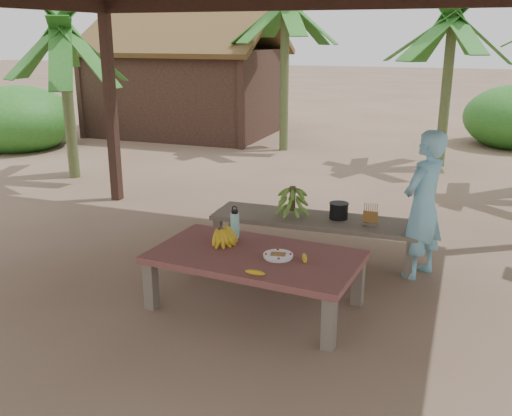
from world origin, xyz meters
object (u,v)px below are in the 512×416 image
(ripe_banana_bunch, at_px, (220,234))
(water_flask, at_px, (235,224))
(bench, at_px, (314,223))
(cooking_pot, at_px, (339,211))
(woman, at_px, (423,205))
(plate, at_px, (278,256))
(work_table, at_px, (255,261))

(ripe_banana_bunch, height_order, water_flask, water_flask)
(bench, height_order, ripe_banana_bunch, ripe_banana_bunch)
(bench, relative_size, water_flask, 7.15)
(water_flask, bearing_deg, cooking_pot, 54.15)
(woman, bearing_deg, plate, -14.42)
(plate, bearing_deg, work_table, 175.69)
(water_flask, relative_size, cooking_pot, 1.58)
(ripe_banana_bunch, relative_size, plate, 1.12)
(water_flask, xyz_separation_m, cooking_pot, (0.76, 1.06, -0.10))
(bench, distance_m, woman, 1.17)
(work_table, distance_m, water_flask, 0.51)
(work_table, height_order, woman, woman)
(ripe_banana_bunch, height_order, plate, ripe_banana_bunch)
(work_table, distance_m, cooking_pot, 1.46)
(work_table, bearing_deg, plate, 0.16)
(work_table, bearing_deg, ripe_banana_bunch, 165.48)
(cooking_pot, bearing_deg, plate, -98.80)
(plate, bearing_deg, woman, 48.67)
(cooking_pot, distance_m, woman, 0.91)
(work_table, bearing_deg, woman, 47.56)
(work_table, distance_m, woman, 1.81)
(ripe_banana_bunch, bearing_deg, cooking_pot, 56.82)
(ripe_banana_bunch, distance_m, plate, 0.63)
(cooking_pot, bearing_deg, water_flask, -125.85)
(ripe_banana_bunch, bearing_deg, bench, 64.21)
(bench, distance_m, cooking_pot, 0.29)
(work_table, xyz_separation_m, bench, (0.19, 1.32, -0.04))
(bench, height_order, woman, woman)
(water_flask, height_order, cooking_pot, water_flask)
(ripe_banana_bunch, distance_m, woman, 2.01)
(ripe_banana_bunch, relative_size, water_flask, 0.94)
(cooking_pot, relative_size, woman, 0.13)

